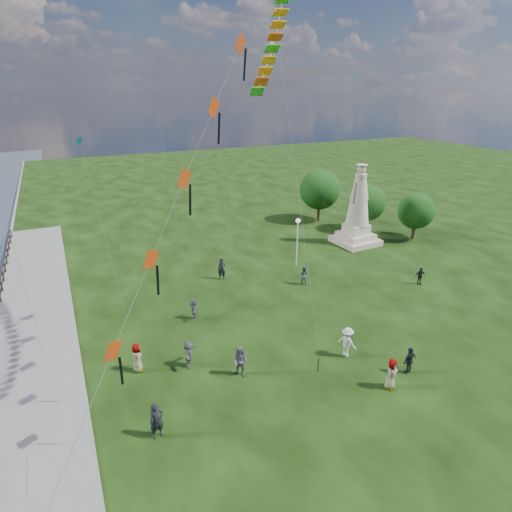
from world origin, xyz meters
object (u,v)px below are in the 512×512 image
statue (358,215)px  person_11 (194,309)px  person_1 (240,362)px  lamppost (298,232)px  person_4 (391,374)px  person_10 (137,358)px  person_2 (347,342)px  person_3 (410,360)px  person_6 (222,269)px  person_0 (157,421)px  person_7 (304,275)px  person_9 (420,276)px  person_5 (189,354)px

statue → person_11: statue is taller
statue → person_1: bearing=-145.8°
lamppost → person_4: lamppost is taller
statue → person_10: size_ratio=4.64×
person_2 → person_3: (2.16, -2.83, -0.12)m
person_2 → person_6: size_ratio=1.01×
person_0 → person_10: (0.14, 5.35, -0.06)m
person_6 → person_10: (-8.73, -9.42, -0.06)m
person_1 → statue: bearing=87.7°
person_0 → person_11: size_ratio=1.22×
person_4 → person_11: 13.55m
person_0 → person_7: 18.27m
person_11 → person_6: bearing=149.0°
person_7 → person_11: 9.84m
person_6 → person_9: person_6 is taller
lamppost → person_7: bearing=-112.0°
person_3 → person_6: 16.86m
person_1 → person_9: (17.81, 4.60, -0.20)m
person_4 → person_6: size_ratio=0.95×
person_10 → person_11: (4.66, 4.19, -0.11)m
person_10 → person_2: bearing=-113.8°
person_10 → person_0: bearing=173.2°
person_1 → person_3: (8.65, -3.77, -0.12)m
person_3 → person_11: 14.15m
person_4 → person_7: 13.25m
lamppost → person_0: bearing=-137.5°
lamppost → person_7: lamppost is taller
statue → person_6: bearing=-174.7°
person_6 → person_7: bearing=-11.6°
person_3 → person_7: bearing=-101.0°
person_3 → person_5: same height
lamppost → person_11: lamppost is taller
person_10 → person_5: bearing=-111.4°
statue → person_4: statue is taller
person_1 → person_5: person_1 is taller
person_3 → person_11: (-9.04, 10.88, -0.06)m
person_6 → person_7: 6.73m
person_0 → person_9: size_ratio=1.25×
statue → lamppost: bearing=-166.8°
person_1 → person_11: 7.13m
person_5 → person_7: person_5 is taller
person_0 → person_11: bearing=55.2°
statue → person_4: bearing=-126.1°
person_5 → person_11: 5.34m
person_2 → person_11: person_2 is taller
statue → person_2: bearing=-132.2°
person_9 → person_5: bearing=-161.8°
person_11 → person_7: bearing=106.0°
person_1 → person_6: 12.88m
lamppost → person_3: (-2.10, -15.95, -2.36)m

